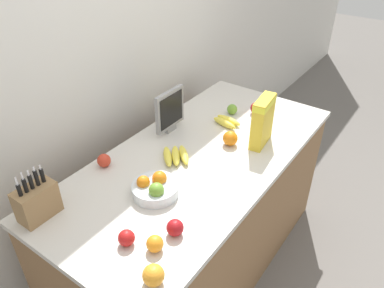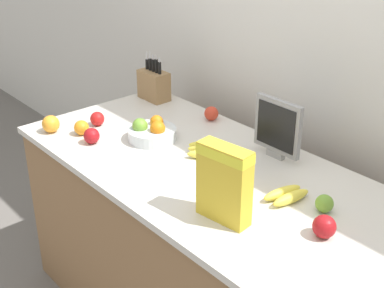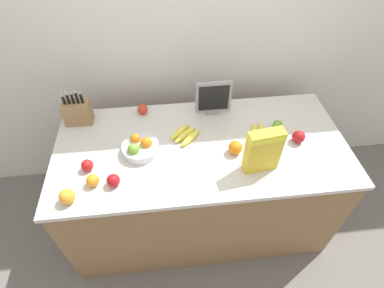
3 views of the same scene
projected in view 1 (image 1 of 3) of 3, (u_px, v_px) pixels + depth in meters
ground_plane at (197, 260)px, 2.57m from camera, size 14.00×14.00×0.00m
wall_back at (107, 59)px, 2.16m from camera, size 9.00×0.06×2.60m
counter at (197, 213)px, 2.32m from camera, size 1.86×0.87×0.88m
knife_block at (37, 201)px, 1.64m from camera, size 0.18×0.10×0.26m
small_monitor at (170, 110)px, 2.21m from camera, size 0.24×0.03×0.27m
cereal_box at (263, 120)px, 2.09m from camera, size 0.21×0.10×0.29m
fruit_bowl at (155, 188)px, 1.79m from camera, size 0.23×0.23×0.11m
banana_bunch_left at (176, 156)px, 2.04m from camera, size 0.22×0.22×0.04m
banana_bunch_right at (227, 122)px, 2.34m from camera, size 0.11×0.18×0.04m
apple_by_knife_block at (257, 108)px, 2.45m from camera, size 0.08×0.08×0.08m
apple_middle at (104, 160)px, 1.98m from camera, size 0.07×0.07×0.07m
apple_leftmost at (126, 238)px, 1.53m from camera, size 0.07×0.07×0.07m
apple_front at (175, 228)px, 1.58m from camera, size 0.07×0.07×0.07m
apple_rear at (232, 109)px, 2.45m from camera, size 0.07×0.07×0.07m
orange_front_center at (155, 244)px, 1.51m from camera, size 0.07×0.07×0.07m
orange_mid_right at (153, 275)px, 1.37m from camera, size 0.08×0.08×0.08m
orange_front_left at (230, 138)px, 2.14m from camera, size 0.09×0.09×0.09m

